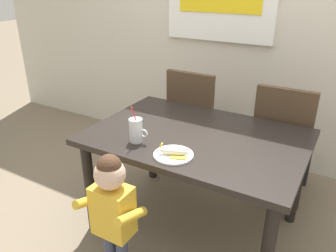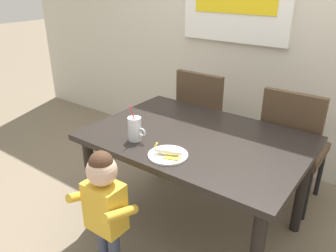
# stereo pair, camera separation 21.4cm
# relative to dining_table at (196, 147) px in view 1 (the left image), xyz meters

# --- Properties ---
(ground_plane) EXTENTS (24.00, 24.00, 0.00)m
(ground_plane) POSITION_rel_dining_table_xyz_m (0.00, 0.00, -0.64)
(ground_plane) COLOR #7A6B56
(back_wall) EXTENTS (6.40, 0.17, 2.90)m
(back_wall) POSITION_rel_dining_table_xyz_m (-0.00, 1.24, 0.81)
(back_wall) COLOR beige
(back_wall) RESTS_ON ground
(dining_table) EXTENTS (1.37, 0.96, 0.73)m
(dining_table) POSITION_rel_dining_table_xyz_m (0.00, 0.00, 0.00)
(dining_table) COLOR black
(dining_table) RESTS_ON ground
(dining_chair_left) EXTENTS (0.44, 0.44, 0.96)m
(dining_chair_left) POSITION_rel_dining_table_xyz_m (-0.34, 0.70, -0.10)
(dining_chair_left) COLOR #4C3826
(dining_chair_left) RESTS_ON ground
(dining_chair_right) EXTENTS (0.44, 0.44, 0.96)m
(dining_chair_right) POSITION_rel_dining_table_xyz_m (0.43, 0.66, -0.10)
(dining_chair_right) COLOR #4C3826
(dining_chair_right) RESTS_ON ground
(toddler_standing) EXTENTS (0.33, 0.24, 0.84)m
(toddler_standing) POSITION_rel_dining_table_xyz_m (-0.19, -0.65, -0.11)
(toddler_standing) COLOR #3F4760
(toddler_standing) RESTS_ON ground
(milk_cup) EXTENTS (0.13, 0.09, 0.25)m
(milk_cup) POSITION_rel_dining_table_xyz_m (-0.28, -0.28, 0.16)
(milk_cup) COLOR silver
(milk_cup) RESTS_ON dining_table
(snack_plate) EXTENTS (0.23, 0.23, 0.01)m
(snack_plate) POSITION_rel_dining_table_xyz_m (0.01, -0.33, 0.10)
(snack_plate) COLOR white
(snack_plate) RESTS_ON dining_table
(peeled_banana) EXTENTS (0.18, 0.13, 0.07)m
(peeled_banana) POSITION_rel_dining_table_xyz_m (0.02, -0.33, 0.13)
(peeled_banana) COLOR #F4EAC6
(peeled_banana) RESTS_ON snack_plate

